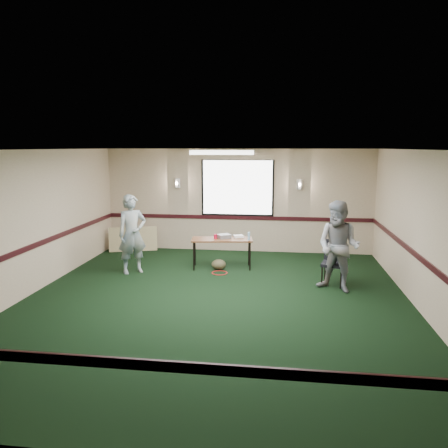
# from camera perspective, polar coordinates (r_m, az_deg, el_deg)

# --- Properties ---
(ground) EXTENTS (8.00, 8.00, 0.00)m
(ground) POSITION_cam_1_polar(r_m,az_deg,el_deg) (7.93, -1.25, -10.22)
(ground) COLOR black
(ground) RESTS_ON ground
(room_shell) EXTENTS (8.00, 8.02, 8.00)m
(room_shell) POSITION_cam_1_polar(r_m,az_deg,el_deg) (9.61, 0.65, 3.08)
(room_shell) COLOR tan
(room_shell) RESTS_ON ground
(folding_table) EXTENTS (1.43, 0.73, 0.69)m
(folding_table) POSITION_cam_1_polar(r_m,az_deg,el_deg) (9.94, -0.28, -2.21)
(folding_table) COLOR #522C17
(folding_table) RESTS_ON ground
(projector) EXTENTS (0.35, 0.34, 0.09)m
(projector) POSITION_cam_1_polar(r_m,az_deg,el_deg) (9.96, 0.00, -1.61)
(projector) COLOR gray
(projector) RESTS_ON folding_table
(game_console) EXTENTS (0.26, 0.24, 0.05)m
(game_console) POSITION_cam_1_polar(r_m,az_deg,el_deg) (10.06, 1.88, -1.62)
(game_console) COLOR white
(game_console) RESTS_ON folding_table
(red_cup) EXTENTS (0.07, 0.07, 0.11)m
(red_cup) POSITION_cam_1_polar(r_m,az_deg,el_deg) (9.90, -1.13, -1.65)
(red_cup) COLOR #B80C28
(red_cup) RESTS_ON folding_table
(water_bottle) EXTENTS (0.06, 0.06, 0.19)m
(water_bottle) POSITION_cam_1_polar(r_m,az_deg,el_deg) (9.77, 3.27, -1.59)
(water_bottle) COLOR #8ABEE1
(water_bottle) RESTS_ON folding_table
(duffel_bag) EXTENTS (0.37, 0.31, 0.23)m
(duffel_bag) POSITION_cam_1_polar(r_m,az_deg,el_deg) (9.93, -0.69, -5.31)
(duffel_bag) COLOR #493F29
(duffel_bag) RESTS_ON ground
(cable_coil) EXTENTS (0.40, 0.40, 0.02)m
(cable_coil) POSITION_cam_1_polar(r_m,az_deg,el_deg) (9.67, -0.58, -6.40)
(cable_coil) COLOR red
(cable_coil) RESTS_ON ground
(folded_table) EXTENTS (1.26, 0.56, 0.64)m
(folded_table) POSITION_cam_1_polar(r_m,az_deg,el_deg) (11.87, -11.78, -1.94)
(folded_table) COLOR tan
(folded_table) RESTS_ON ground
(conference_chair) EXTENTS (0.53, 0.55, 0.89)m
(conference_chair) POSITION_cam_1_polar(r_m,az_deg,el_deg) (9.09, 14.18, -4.42)
(conference_chair) COLOR black
(conference_chair) RESTS_ON ground
(person_left) EXTENTS (0.75, 0.71, 1.73)m
(person_left) POSITION_cam_1_polar(r_m,az_deg,el_deg) (9.73, -11.90, -1.31)
(person_left) COLOR #385A7C
(person_left) RESTS_ON ground
(person_right) EXTENTS (1.07, 1.00, 1.75)m
(person_right) POSITION_cam_1_polar(r_m,az_deg,el_deg) (8.59, 14.74, -2.88)
(person_right) COLOR #7E9DC4
(person_right) RESTS_ON ground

